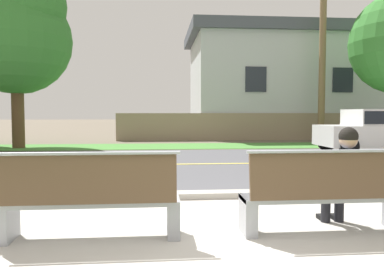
{
  "coord_description": "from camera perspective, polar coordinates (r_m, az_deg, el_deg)",
  "views": [
    {
      "loc": [
        -0.59,
        -3.82,
        1.42
      ],
      "look_at": [
        0.04,
        3.44,
        1.0
      ],
      "focal_mm": 35.44,
      "sensor_mm": 36.0,
      "label": 1
    }
  ],
  "objects": [
    {
      "name": "shade_tree_left",
      "position": [
        16.87,
        -24.64,
        13.94
      ],
      "size": [
        4.31,
        4.31,
        7.11
      ],
      "color": "brown",
      "rests_on": "ground_plane"
    },
    {
      "name": "garden_wall",
      "position": [
        19.82,
        7.68,
        1.18
      ],
      "size": [
        13.0,
        0.36,
        1.4
      ],
      "primitive_type": "cube",
      "color": "gray",
      "rests_on": "ground_plane"
    },
    {
      "name": "road_centre_line",
      "position": [
        10.43,
        -1.71,
        -4.48
      ],
      "size": [
        48.0,
        0.14,
        0.01
      ],
      "primitive_type": "cube",
      "color": "#E0CC4C",
      "rests_on": "ground_plane"
    },
    {
      "name": "far_verge_grass",
      "position": [
        16.0,
        -2.87,
        -1.77
      ],
      "size": [
        48.0,
        2.8,
        0.02
      ],
      "primitive_type": "cube",
      "color": "#478438",
      "rests_on": "ground_plane"
    },
    {
      "name": "ground_plane",
      "position": [
        11.92,
        -2.12,
        -3.55
      ],
      "size": [
        140.0,
        140.0,
        0.0
      ],
      "primitive_type": "plane",
      "color": "#665B4C"
    },
    {
      "name": "bench_left",
      "position": [
        4.37,
        -15.06,
        -9.49
      ],
      "size": [
        1.97,
        0.48,
        1.01
      ],
      "color": "#9EA0A8",
      "rests_on": "ground_plane"
    },
    {
      "name": "seated_person_blue",
      "position": [
        4.96,
        21.87,
        -5.58
      ],
      "size": [
        0.52,
        0.68,
        1.25
      ],
      "color": "black",
      "rests_on": "ground_plane"
    },
    {
      "name": "sidewalk_pavement",
      "position": [
        4.49,
        2.93,
        -15.06
      ],
      "size": [
        44.0,
        3.6,
        0.01
      ],
      "primitive_type": "cube",
      "color": "#B7B2A8",
      "rests_on": "ground_plane"
    },
    {
      "name": "street_asphalt",
      "position": [
        10.43,
        -1.71,
        -4.51
      ],
      "size": [
        52.0,
        8.0,
        0.01
      ],
      "primitive_type": "cube",
      "color": "#515156",
      "rests_on": "ground_plane"
    },
    {
      "name": "bench_right",
      "position": [
        4.72,
        19.63,
        -8.61
      ],
      "size": [
        1.97,
        0.48,
        1.01
      ],
      "color": "#9EA0A8",
      "rests_on": "ground_plane"
    },
    {
      "name": "car_white_near",
      "position": [
        14.94,
        26.57,
        0.77
      ],
      "size": [
        4.3,
        1.86,
        1.54
      ],
      "color": "silver",
      "rests_on": "ground_plane"
    },
    {
      "name": "house_across_street",
      "position": [
        23.75,
        13.12,
        7.51
      ],
      "size": [
        11.2,
        6.91,
        6.32
      ],
      "color": "#B7BCC1",
      "rests_on": "ground_plane"
    },
    {
      "name": "curb_edge",
      "position": [
        6.35,
        0.47,
        -9.12
      ],
      "size": [
        44.0,
        0.3,
        0.11
      ],
      "primitive_type": "cube",
      "color": "#ADA89E",
      "rests_on": "ground_plane"
    }
  ]
}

